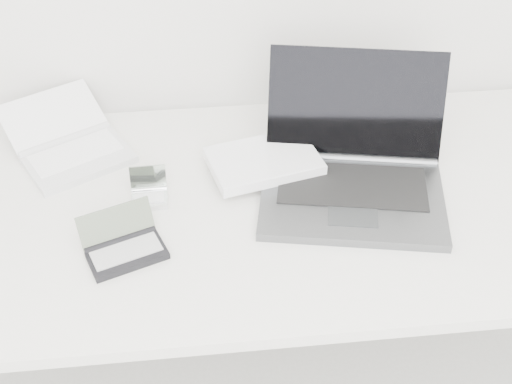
{
  "coord_description": "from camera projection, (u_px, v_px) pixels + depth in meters",
  "views": [
    {
      "loc": [
        -0.16,
        0.32,
        1.81
      ],
      "look_at": [
        -0.03,
        1.51,
        0.79
      ],
      "focal_mm": 50.0,
      "sensor_mm": 36.0,
      "label": 1
    }
  ],
  "objects": [
    {
      "name": "laptop_large",
      "position": [
        332.0,
        169.0,
        1.66
      ],
      "size": [
        0.59,
        0.47,
        0.27
      ],
      "rotation": [
        0.0,
        0.0,
        -0.2
      ],
      "color": "#56585B",
      "rests_on": "desk"
    },
    {
      "name": "netbook_open_white",
      "position": [
        71.0,
        146.0,
        1.77
      ],
      "size": [
        0.36,
        0.39,
        0.09
      ],
      "rotation": [
        0.0,
        0.0,
        0.49
      ],
      "color": "silver",
      "rests_on": "desk"
    },
    {
      "name": "pda_silver",
      "position": [
        149.0,
        193.0,
        1.64
      ],
      "size": [
        0.08,
        0.08,
        0.07
      ],
      "rotation": [
        0.0,
        0.0,
        0.02
      ],
      "color": "silver",
      "rests_on": "desk"
    },
    {
      "name": "palmtop_charcoal",
      "position": [
        124.0,
        247.0,
        1.5
      ],
      "size": [
        0.19,
        0.17,
        0.08
      ],
      "rotation": [
        0.0,
        0.0,
        0.36
      ],
      "color": "black",
      "rests_on": "desk"
    },
    {
      "name": "desk",
      "position": [
        267.0,
        215.0,
        1.68
      ],
      "size": [
        1.6,
        0.8,
        0.73
      ],
      "color": "white",
      "rests_on": "ground"
    }
  ]
}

